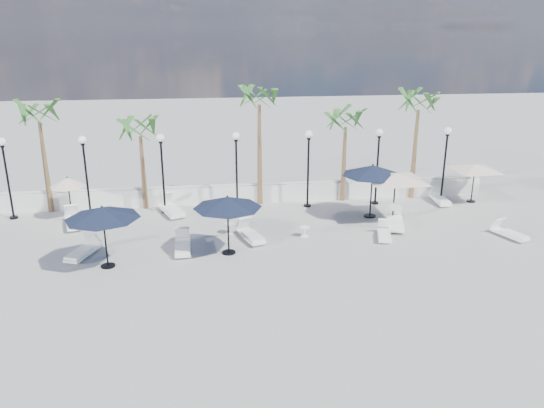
{
  "coord_description": "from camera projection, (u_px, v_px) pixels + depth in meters",
  "views": [
    {
      "loc": [
        -1.39,
        -18.19,
        8.53
      ],
      "look_at": [
        1.23,
        2.65,
        1.5
      ],
      "focal_mm": 35.0,
      "sensor_mm": 36.0,
      "label": 1
    }
  ],
  "objects": [
    {
      "name": "lounger_7",
      "position": [
        510.0,
        233.0,
        22.57
      ],
      "size": [
        1.09,
        1.73,
        0.62
      ],
      "rotation": [
        0.0,
        0.0,
        0.37
      ],
      "color": "white",
      "rests_on": "ground"
    },
    {
      "name": "palm_3",
      "position": [
        346.0,
        124.0,
        26.25
      ],
      "size": [
        2.6,
        2.6,
        4.9
      ],
      "color": "brown",
      "rests_on": "ground"
    },
    {
      "name": "lounger_5",
      "position": [
        384.0,
        233.0,
        22.52
      ],
      "size": [
        0.94,
        1.71,
        0.61
      ],
      "rotation": [
        0.0,
        0.0,
        -0.27
      ],
      "color": "white",
      "rests_on": "ground"
    },
    {
      "name": "lounger_8",
      "position": [
        440.0,
        199.0,
        26.99
      ],
      "size": [
        0.72,
        1.82,
        0.67
      ],
      "rotation": [
        0.0,
        0.0,
        -0.08
      ],
      "color": "white",
      "rests_on": "ground"
    },
    {
      "name": "parasol_cream_small",
      "position": [
        68.0,
        183.0,
        24.35
      ],
      "size": [
        1.65,
        1.65,
        2.02
      ],
      "color": "black",
      "rests_on": "ground"
    },
    {
      "name": "palm_1",
      "position": [
        140.0,
        133.0,
        25.13
      ],
      "size": [
        2.6,
        2.6,
        4.7
      ],
      "color": "brown",
      "rests_on": "ground"
    },
    {
      "name": "parasol_cream_sq_a",
      "position": [
        396.0,
        173.0,
        23.97
      ],
      "size": [
        4.95,
        4.95,
        2.43
      ],
      "color": "black",
      "rests_on": "ground"
    },
    {
      "name": "palm_4",
      "position": [
        418.0,
        107.0,
        26.45
      ],
      "size": [
        2.6,
        2.6,
        5.7
      ],
      "color": "brown",
      "rests_on": "ground"
    },
    {
      "name": "lounger_3",
      "position": [
        83.0,
        251.0,
        20.69
      ],
      "size": [
        1.19,
        1.92,
        0.68
      ],
      "rotation": [
        0.0,
        0.0,
        -0.36
      ],
      "color": "white",
      "rests_on": "ground"
    },
    {
      "name": "lamppost_6",
      "position": [
        446.0,
        154.0,
        26.56
      ],
      "size": [
        0.36,
        0.36,
        3.84
      ],
      "color": "black",
      "rests_on": "ground"
    },
    {
      "name": "lounger_4",
      "position": [
        250.0,
        234.0,
        22.32
      ],
      "size": [
        1.17,
        1.99,
        0.71
      ],
      "rotation": [
        0.0,
        0.0,
        0.32
      ],
      "color": "white",
      "rests_on": "ground"
    },
    {
      "name": "side_table_1",
      "position": [
        230.0,
        227.0,
        22.99
      ],
      "size": [
        0.46,
        0.46,
        0.44
      ],
      "color": "white",
      "rests_on": "ground"
    },
    {
      "name": "side_table_2",
      "position": [
        305.0,
        231.0,
        22.65
      ],
      "size": [
        0.44,
        0.44,
        0.43
      ],
      "color": "white",
      "rests_on": "ground"
    },
    {
      "name": "parasol_cream_sq_b",
      "position": [
        475.0,
        165.0,
        26.62
      ],
      "size": [
        4.24,
        4.24,
        2.12
      ],
      "color": "black",
      "rests_on": "ground"
    },
    {
      "name": "lamppost_4",
      "position": [
        308.0,
        158.0,
        25.73
      ],
      "size": [
        0.36,
        0.36,
        3.84
      ],
      "color": "black",
      "rests_on": "ground"
    },
    {
      "name": "lamppost_0",
      "position": [
        6.0,
        167.0,
        24.07
      ],
      "size": [
        0.36,
        0.36,
        3.84
      ],
      "color": "black",
      "rests_on": "ground"
    },
    {
      "name": "parasol_navy_mid",
      "position": [
        227.0,
        203.0,
        20.38
      ],
      "size": [
        2.69,
        2.69,
        2.41
      ],
      "color": "black",
      "rests_on": "ground"
    },
    {
      "name": "palm_2",
      "position": [
        259.0,
        102.0,
        25.37
      ],
      "size": [
        2.6,
        2.6,
        6.1
      ],
      "color": "brown",
      "rests_on": "ground"
    },
    {
      "name": "ground",
      "position": [
        248.0,
        265.0,
        19.99
      ],
      "size": [
        100.0,
        100.0,
        0.0
      ],
      "primitive_type": "plane",
      "color": "#A1A09C",
      "rests_on": "ground"
    },
    {
      "name": "lounger_6",
      "position": [
        395.0,
        221.0,
        23.76
      ],
      "size": [
        1.24,
        2.23,
        0.8
      ],
      "rotation": [
        0.0,
        0.0,
        -0.28
      ],
      "color": "white",
      "rests_on": "ground"
    },
    {
      "name": "parasol_navy_left",
      "position": [
        102.0,
        213.0,
        19.19
      ],
      "size": [
        2.74,
        2.74,
        2.42
      ],
      "color": "black",
      "rests_on": "ground"
    },
    {
      "name": "parasol_navy_right",
      "position": [
        373.0,
        171.0,
        24.4
      ],
      "size": [
        2.86,
        2.86,
        2.56
      ],
      "color": "black",
      "rests_on": "ground"
    },
    {
      "name": "palm_0",
      "position": [
        39.0,
        119.0,
        24.35
      ],
      "size": [
        2.6,
        2.6,
        5.5
      ],
      "color": "brown",
      "rests_on": "ground"
    },
    {
      "name": "balustrade",
      "position": [
        236.0,
        194.0,
        26.9
      ],
      "size": [
        26.0,
        0.3,
        1.01
      ],
      "color": "silver",
      "rests_on": "ground"
    },
    {
      "name": "lamppost_5",
      "position": [
        378.0,
        156.0,
        26.14
      ],
      "size": [
        0.36,
        0.36,
        3.84
      ],
      "color": "black",
      "rests_on": "ground"
    },
    {
      "name": "lounger_2",
      "position": [
        171.0,
        209.0,
        25.38
      ],
      "size": [
        1.43,
        2.26,
        0.81
      ],
      "rotation": [
        0.0,
        0.0,
        0.37
      ],
      "color": "white",
      "rests_on": "ground"
    },
    {
      "name": "lamppost_1",
      "position": [
        85.0,
        165.0,
        24.48
      ],
      "size": [
        0.36,
        0.36,
        3.84
      ],
      "color": "black",
      "rests_on": "ground"
    },
    {
      "name": "lounger_0",
      "position": [
        73.0,
        221.0,
        23.85
      ],
      "size": [
        1.15,
        2.06,
        0.73
      ],
      "rotation": [
        0.0,
        0.0,
        0.28
      ],
      "color": "white",
      "rests_on": "ground"
    },
    {
      "name": "lamppost_2",
      "position": [
        162.0,
        162.0,
        24.9
      ],
      "size": [
        0.36,
        0.36,
        3.84
      ],
      "color": "black",
      "rests_on": "ground"
    },
    {
      "name": "lamppost_3",
      "position": [
        236.0,
        160.0,
        25.31
      ],
      "size": [
        0.36,
        0.36,
        3.84
      ],
      "color": "black",
      "rests_on": "ground"
    },
    {
      "name": "lounger_1",
      "position": [
        183.0,
        245.0,
        21.19
      ],
      "size": [
        0.68,
        1.9,
        0.71
      ],
      "rotation": [
        0.0,
        0.0,
        0.03
      ],
      "color": "white",
      "rests_on": "ground"
    }
  ]
}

